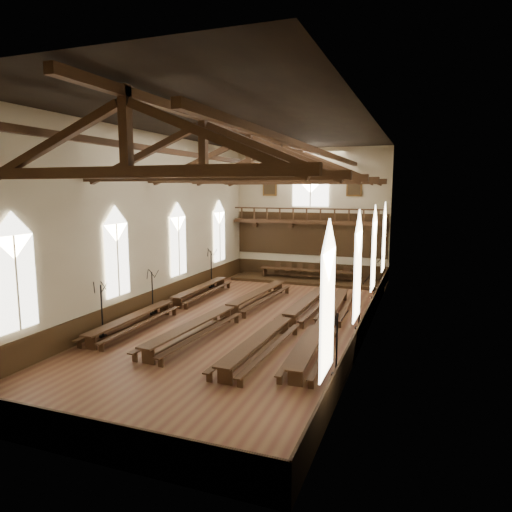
{
  "coord_description": "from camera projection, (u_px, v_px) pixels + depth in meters",
  "views": [
    {
      "loc": [
        8.41,
        -21.56,
        6.9
      ],
      "look_at": [
        -0.2,
        1.5,
        3.28
      ],
      "focal_mm": 32.0,
      "sensor_mm": 36.0,
      "label": 1
    }
  ],
  "objects": [
    {
      "name": "portraits",
      "position": [
        311.0,
        186.0,
        34.82
      ],
      "size": [
        7.75,
        0.09,
        1.45
      ],
      "color": "brown",
      "rests_on": "room_walls"
    },
    {
      "name": "wainscot_band",
      "position": [
        250.0,
        311.0,
        23.81
      ],
      "size": [
        12.0,
        26.0,
        1.2
      ],
      "color": "#372310",
      "rests_on": "ground"
    },
    {
      "name": "end_window",
      "position": [
        311.0,
        185.0,
        34.81
      ],
      "size": [
        2.8,
        0.12,
        3.8
      ],
      "color": "white",
      "rests_on": "room_walls"
    },
    {
      "name": "refectory_row_a",
      "position": [
        171.0,
        302.0,
        25.91
      ],
      "size": [
        1.46,
        14.05,
        0.71
      ],
      "color": "#3D2613",
      "rests_on": "ground"
    },
    {
      "name": "candelabrum_right_near",
      "position": [
        336.0,
        356.0,
        16.89
      ],
      "size": [
        0.78,
        0.72,
        2.56
      ],
      "color": "black",
      "rests_on": "ground"
    },
    {
      "name": "refectory_row_c",
      "position": [
        287.0,
        320.0,
        22.41
      ],
      "size": [
        1.74,
        14.34,
        0.74
      ],
      "color": "#3D2613",
      "rests_on": "ground"
    },
    {
      "name": "high_chairs",
      "position": [
        311.0,
        270.0,
        34.93
      ],
      "size": [
        5.83,
        0.43,
        0.98
      ],
      "color": "#3D2613",
      "rests_on": "dais"
    },
    {
      "name": "refectory_row_b",
      "position": [
        230.0,
        309.0,
        24.29
      ],
      "size": [
        2.06,
        14.63,
        0.76
      ],
      "color": "#3D2613",
      "rests_on": "ground"
    },
    {
      "name": "candelabrum_left_far",
      "position": [
        211.0,
        276.0,
        32.04
      ],
      "size": [
        0.81,
        0.85,
        2.81
      ],
      "color": "black",
      "rests_on": "ground"
    },
    {
      "name": "minstrels_gallery",
      "position": [
        309.0,
        228.0,
        35.07
      ],
      "size": [
        11.8,
        1.24,
        3.7
      ],
      "color": "#3D2613",
      "rests_on": "room_walls"
    },
    {
      "name": "high_table",
      "position": [
        309.0,
        271.0,
        34.24
      ],
      "size": [
        7.53,
        0.87,
        0.71
      ],
      "color": "#3D2613",
      "rests_on": "dais"
    },
    {
      "name": "room_walls",
      "position": [
        249.0,
        198.0,
        22.96
      ],
      "size": [
        26.0,
        26.0,
        26.0
      ],
      "color": "#C3B593",
      "rests_on": "ground"
    },
    {
      "name": "candelabrum_left_mid",
      "position": [
        153.0,
        301.0,
        25.21
      ],
      "size": [
        0.72,
        0.77,
        2.54
      ],
      "color": "black",
      "rests_on": "ground"
    },
    {
      "name": "candelabrum_right_mid",
      "position": [
        359.0,
        313.0,
        22.48
      ],
      "size": [
        0.8,
        0.86,
        2.82
      ],
      "color": "black",
      "rests_on": "ground"
    },
    {
      "name": "candelabrum_right_far",
      "position": [
        374.0,
        286.0,
        28.78
      ],
      "size": [
        0.8,
        0.86,
        2.84
      ],
      "color": "black",
      "rests_on": "ground"
    },
    {
      "name": "ground",
      "position": [
        250.0,
        322.0,
        23.9
      ],
      "size": [
        26.0,
        26.0,
        0.0
      ],
      "primitive_type": "plane",
      "color": "brown",
      "rests_on": "ground"
    },
    {
      "name": "side_windows",
      "position": [
        249.0,
        251.0,
        23.36
      ],
      "size": [
        11.85,
        19.8,
        4.5
      ],
      "color": "white",
      "rests_on": "room_walls"
    },
    {
      "name": "candelabrum_left_near",
      "position": [
        102.0,
        321.0,
        21.31
      ],
      "size": [
        0.8,
        0.78,
        2.66
      ],
      "color": "black",
      "rests_on": "ground"
    },
    {
      "name": "dais",
      "position": [
        308.0,
        280.0,
        34.34
      ],
      "size": [
        11.4,
        3.06,
        0.2
      ],
      "primitive_type": "cube",
      "color": "#372310",
      "rests_on": "ground"
    },
    {
      "name": "refectory_row_d",
      "position": [
        325.0,
        321.0,
        22.26
      ],
      "size": [
        1.69,
        13.86,
        0.69
      ],
      "color": "#3D2613",
      "rests_on": "ground"
    },
    {
      "name": "roof_trusses",
      "position": [
        249.0,
        162.0,
        22.71
      ],
      "size": [
        11.7,
        25.7,
        2.8
      ],
      "color": "#3D2613",
      "rests_on": "room_walls"
    }
  ]
}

